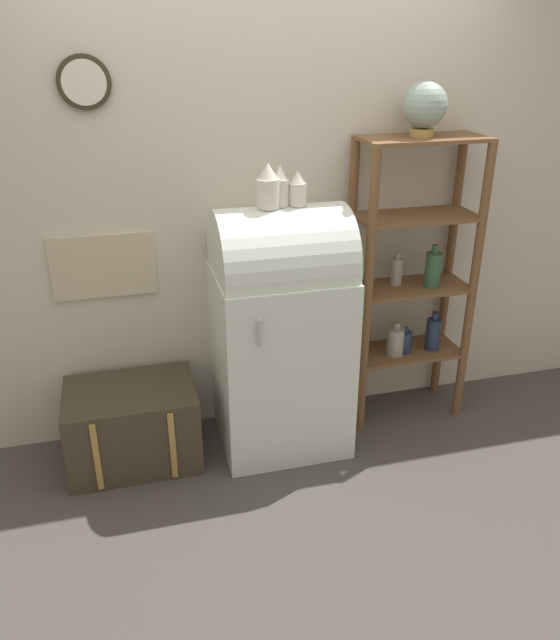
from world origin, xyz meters
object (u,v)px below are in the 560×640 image
(vase_center, at_px, (280,187))
(vase_right, at_px, (298,189))
(globe, at_px, (424,106))
(refrigerator, at_px, (281,328))
(vase_left, at_px, (268,187))
(suitcase_trunk, at_px, (133,425))

(vase_center, bearing_deg, vase_right, -9.06)
(vase_center, xyz_separation_m, vase_right, (0.09, -0.01, -0.01))
(globe, xyz_separation_m, vase_right, (-0.69, -0.12, -0.35))
(refrigerator, bearing_deg, vase_left, -173.14)
(refrigerator, xyz_separation_m, vase_left, (-0.07, -0.01, 0.76))
(vase_right, bearing_deg, vase_center, 170.94)
(vase_center, bearing_deg, refrigerator, -83.67)
(suitcase_trunk, xyz_separation_m, globe, (1.59, 0.10, 1.57))
(suitcase_trunk, xyz_separation_m, vase_center, (0.81, -0.00, 1.23))
(globe, distance_m, vase_center, 0.86)
(refrigerator, height_order, vase_left, vase_left)
(suitcase_trunk, bearing_deg, vase_left, -1.66)
(refrigerator, distance_m, suitcase_trunk, 0.95)
(vase_right, bearing_deg, globe, 9.49)
(vase_left, bearing_deg, suitcase_trunk, 178.34)
(globe, bearing_deg, refrigerator, -171.54)
(vase_right, bearing_deg, suitcase_trunk, 179.11)
(vase_left, distance_m, vase_center, 0.07)
(vase_center, bearing_deg, vase_left, -161.60)
(refrigerator, relative_size, globe, 5.05)
(refrigerator, height_order, globe, globe)
(suitcase_trunk, relative_size, vase_left, 3.15)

